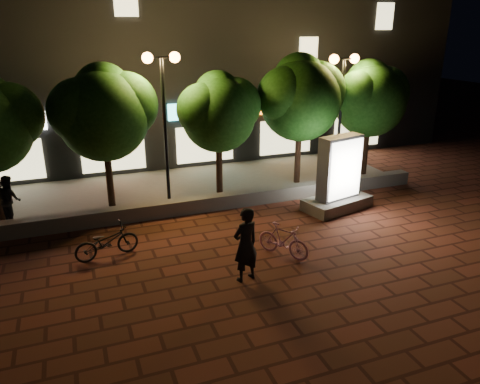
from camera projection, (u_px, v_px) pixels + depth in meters
name	position (u px, v px, depth m)	size (l,w,h in m)	color
ground	(264.00, 259.00, 12.52)	(80.00, 80.00, 0.00)	#5E291D
retaining_wall	(219.00, 202.00, 15.95)	(16.00, 0.45, 0.50)	#64625D
sidewalk	(199.00, 186.00, 18.22)	(16.00, 5.00, 0.08)	#64625D
building_block	(160.00, 49.00, 22.24)	(28.00, 8.12, 11.30)	black
tree_left	(104.00, 110.00, 15.00)	(3.60, 3.00, 4.89)	#301D13
tree_mid	(219.00, 110.00, 16.41)	(3.24, 2.70, 4.50)	#301D13
tree_right	(301.00, 95.00, 17.39)	(3.72, 3.10, 5.07)	#301D13
tree_far_right	(371.00, 96.00, 18.52)	(3.48, 2.90, 4.76)	#301D13
street_lamp_left	(163.00, 90.00, 15.22)	(1.26, 0.36, 5.18)	black
street_lamp_right	(342.00, 85.00, 17.59)	(1.26, 0.36, 4.98)	black
ad_kiosk	(339.00, 180.00, 15.68)	(2.62, 1.75, 2.61)	#64625D
scooter_pink	(283.00, 240.00, 12.56)	(0.44, 1.57, 0.95)	pink
rider	(246.00, 245.00, 11.19)	(0.71, 0.47, 1.95)	black
scooter_parked	(107.00, 242.00, 12.49)	(0.61, 1.76, 0.92)	black
pedestrian	(9.00, 199.00, 14.42)	(0.77, 0.60, 1.59)	black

